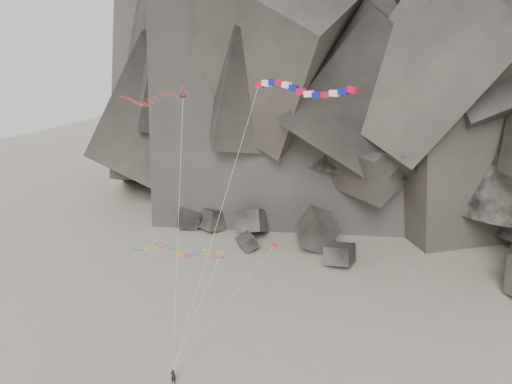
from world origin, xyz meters
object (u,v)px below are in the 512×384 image
at_px(delta_kite, 147,98).
at_px(banner_kite, 301,91).
at_px(parafoil_kite, 172,250).
at_px(pennant_kite, 253,271).
at_px(kite_flyer, 173,375).

bearing_deg(delta_kite, banner_kite, 16.51).
height_order(banner_kite, parafoil_kite, banner_kite).
relative_size(delta_kite, pennant_kite, 2.10).
height_order(banner_kite, pennant_kite, banner_kite).
bearing_deg(banner_kite, kite_flyer, -145.37).
relative_size(banner_kite, pennant_kite, 2.15).
relative_size(kite_flyer, banner_kite, 0.07).
xyz_separation_m(kite_flyer, pennant_kite, (7.48, 5.26, 12.44)).
relative_size(delta_kite, parafoil_kite, 2.33).
bearing_deg(parafoil_kite, kite_flyer, -51.81).
distance_m(kite_flyer, delta_kite, 30.88).
relative_size(kite_flyer, delta_kite, 0.07).
bearing_deg(parafoil_kite, delta_kite, 174.14).
relative_size(kite_flyer, parafoil_kite, 0.16).
distance_m(delta_kite, pennant_kite, 21.59).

